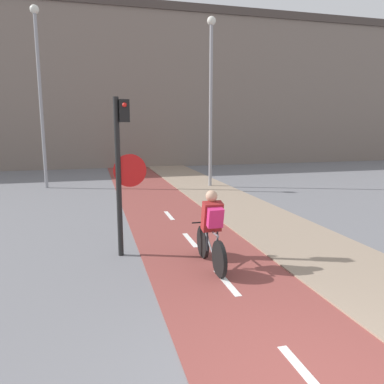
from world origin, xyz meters
TOP-DOWN VIEW (x-y plane):
  - building_row_background at (0.00, 23.86)m, footprint 60.00×5.20m
  - traffic_light_pole at (-1.57, 4.92)m, footprint 0.67×0.25m
  - street_lamp_far at (-4.12, 14.41)m, footprint 0.36×0.36m
  - street_lamp_sidewalk at (2.83, 12.87)m, footprint 0.36×0.36m
  - cyclist_near at (-0.03, 3.77)m, footprint 0.46×1.70m

SIDE VIEW (x-z plane):
  - cyclist_near at x=-0.03m, z-range -0.04..1.47m
  - traffic_light_pole at x=-1.57m, z-range 0.38..3.62m
  - street_lamp_sidewalk at x=2.83m, z-range 0.77..7.84m
  - street_lamp_far at x=-4.12m, z-range 0.78..8.21m
  - building_row_background at x=0.00m, z-range 0.01..10.15m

